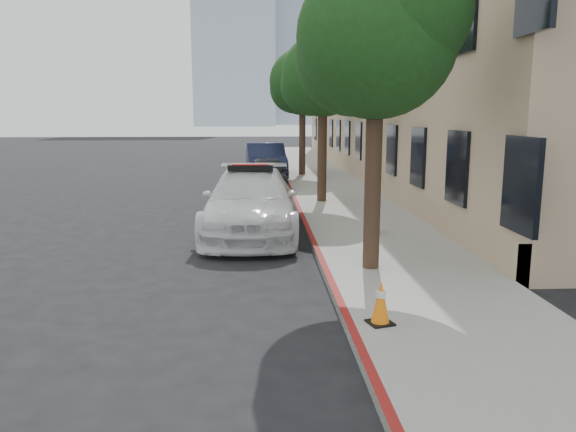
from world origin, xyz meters
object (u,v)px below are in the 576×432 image
(fire_hydrant, at_px, (373,215))
(parked_car_mid, at_px, (267,173))
(parked_car_far, at_px, (266,161))
(traffic_cone, at_px, (381,302))
(police_car, at_px, (251,202))

(fire_hydrant, bearing_deg, parked_car_mid, 100.99)
(parked_car_mid, xyz_separation_m, parked_car_far, (0.00, 3.97, 0.15))
(parked_car_mid, bearing_deg, traffic_cone, -85.28)
(parked_car_mid, relative_size, parked_car_far, 0.78)
(traffic_cone, bearing_deg, parked_car_far, 93.86)
(police_car, bearing_deg, parked_car_mid, 87.90)
(parked_car_mid, height_order, parked_car_far, parked_car_far)
(police_car, relative_size, parked_car_far, 1.14)
(police_car, bearing_deg, fire_hydrant, -12.30)
(police_car, relative_size, parked_car_mid, 1.46)
(fire_hydrant, bearing_deg, traffic_cone, -104.52)
(traffic_cone, bearing_deg, fire_hydrant, 79.30)
(police_car, xyz_separation_m, parked_car_mid, (0.55, 8.20, -0.15))
(fire_hydrant, bearing_deg, police_car, 162.15)
(police_car, bearing_deg, parked_car_far, 89.15)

